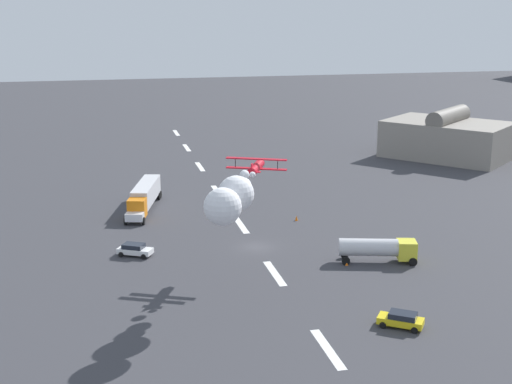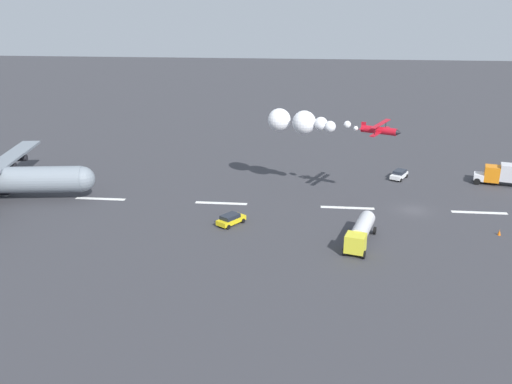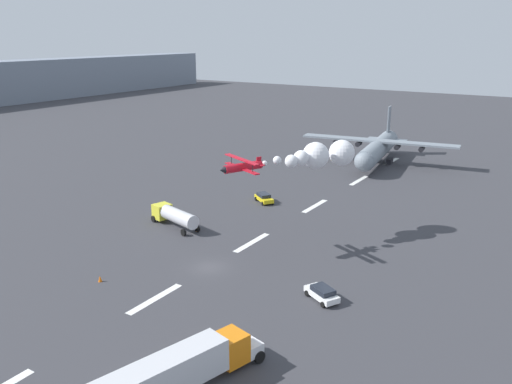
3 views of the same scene
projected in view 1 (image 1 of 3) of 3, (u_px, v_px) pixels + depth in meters
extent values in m
plane|color=#38383D|center=(256.00, 247.00, 91.59)|extent=(440.00, 440.00, 0.00)
cube|color=white|center=(176.00, 133.00, 173.18)|extent=(8.00, 0.90, 0.01)
cube|color=white|center=(187.00, 148.00, 155.04)|extent=(8.00, 0.90, 0.01)
cube|color=white|center=(200.00, 167.00, 136.91)|extent=(8.00, 0.90, 0.01)
cube|color=white|center=(217.00, 191.00, 118.78)|extent=(8.00, 0.90, 0.01)
cube|color=white|center=(241.00, 225.00, 100.65)|extent=(8.00, 0.90, 0.01)
cube|color=white|center=(275.00, 273.00, 82.52)|extent=(8.00, 0.90, 0.01)
cube|color=white|center=(328.00, 349.00, 64.39)|extent=(8.00, 0.90, 0.01)
cylinder|color=red|center=(256.00, 168.00, 83.01)|extent=(5.18, 3.11, 1.05)
cube|color=red|center=(256.00, 169.00, 83.24)|extent=(3.59, 6.81, 0.12)
cube|color=red|center=(256.00, 159.00, 82.95)|extent=(3.59, 6.81, 0.12)
cylinder|color=black|center=(235.00, 163.00, 83.57)|extent=(0.08, 0.08, 1.15)
cylinder|color=black|center=(278.00, 165.00, 82.61)|extent=(0.08, 0.08, 1.15)
cube|color=red|center=(252.00, 168.00, 80.67)|extent=(0.68, 0.38, 1.10)
cube|color=red|center=(252.00, 172.00, 80.77)|extent=(1.37, 2.07, 0.08)
cone|color=black|center=(261.00, 162.00, 85.81)|extent=(1.01, 1.10, 0.89)
sphere|color=white|center=(253.00, 175.00, 79.74)|extent=(0.70, 0.70, 0.70)
sphere|color=white|center=(245.00, 175.00, 78.27)|extent=(1.09, 1.09, 1.09)
sphere|color=white|center=(243.00, 186.00, 75.88)|extent=(1.75, 1.75, 1.75)
sphere|color=white|center=(239.00, 187.00, 74.36)|extent=(2.10, 2.10, 2.10)
sphere|color=white|center=(232.00, 194.00, 71.86)|extent=(2.69, 2.69, 2.69)
sphere|color=white|center=(236.00, 194.00, 71.75)|extent=(3.68, 3.68, 3.68)
sphere|color=white|center=(223.00, 207.00, 67.57)|extent=(3.64, 3.64, 3.64)
cube|color=silver|center=(135.00, 217.00, 100.68)|extent=(2.18, 2.82, 1.10)
cube|color=orange|center=(137.00, 208.00, 102.43)|extent=(2.96, 3.03, 2.60)
cube|color=silver|center=(146.00, 192.00, 109.21)|extent=(12.11, 5.44, 2.80)
cylinder|color=black|center=(143.00, 221.00, 100.59)|extent=(1.15, 0.62, 1.10)
cylinder|color=black|center=(159.00, 196.00, 113.61)|extent=(1.15, 0.62, 1.10)
cylinder|color=black|center=(160.00, 194.00, 114.77)|extent=(1.15, 0.62, 1.10)
cylinder|color=black|center=(126.00, 221.00, 100.67)|extent=(1.15, 0.62, 1.10)
cylinder|color=black|center=(143.00, 196.00, 113.69)|extent=(1.15, 0.62, 1.10)
cylinder|color=black|center=(145.00, 194.00, 114.85)|extent=(1.15, 0.62, 1.10)
cube|color=yellow|center=(407.00, 250.00, 85.66)|extent=(2.89, 2.75, 2.20)
cylinder|color=silver|center=(368.00, 247.00, 85.77)|extent=(3.85, 7.31, 2.10)
cylinder|color=black|center=(410.00, 255.00, 87.08)|extent=(0.57, 1.05, 1.00)
cylinder|color=black|center=(344.00, 254.00, 87.37)|extent=(0.57, 1.05, 1.00)
cylinder|color=black|center=(413.00, 262.00, 84.76)|extent=(0.57, 1.05, 1.00)
cylinder|color=black|center=(346.00, 261.00, 85.05)|extent=(0.57, 1.05, 1.00)
cube|color=white|center=(135.00, 251.00, 88.19)|extent=(3.58, 4.58, 0.65)
cube|color=#1E232D|center=(134.00, 246.00, 88.08)|extent=(2.66, 3.02, 0.55)
cylinder|color=black|center=(149.00, 252.00, 88.73)|extent=(0.50, 0.67, 0.64)
cylinder|color=black|center=(127.00, 250.00, 89.48)|extent=(0.50, 0.67, 0.64)
cylinder|color=black|center=(143.00, 257.00, 87.05)|extent=(0.50, 0.67, 0.64)
cylinder|color=black|center=(121.00, 255.00, 87.80)|extent=(0.50, 0.67, 0.64)
cube|color=yellow|center=(400.00, 321.00, 68.61)|extent=(3.94, 4.55, 0.65)
cube|color=#1E232D|center=(403.00, 315.00, 68.38)|extent=(2.84, 3.06, 0.55)
cylinder|color=black|center=(383.00, 325.00, 68.43)|extent=(0.55, 0.65, 0.64)
cylinder|color=black|center=(414.00, 330.00, 67.34)|extent=(0.55, 0.65, 0.64)
cylinder|color=black|center=(387.00, 318.00, 70.04)|extent=(0.55, 0.65, 0.64)
cylinder|color=black|center=(418.00, 323.00, 68.95)|extent=(0.55, 0.65, 0.64)
cube|color=gray|center=(447.00, 140.00, 144.25)|extent=(27.70, 26.82, 7.35)
cylinder|color=slate|center=(448.00, 117.00, 143.09)|extent=(12.19, 13.39, 3.60)
cone|color=orange|center=(296.00, 218.00, 102.63)|extent=(0.44, 0.44, 0.75)
cone|color=orange|center=(347.00, 262.00, 85.04)|extent=(0.44, 0.44, 0.75)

